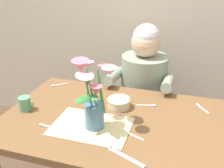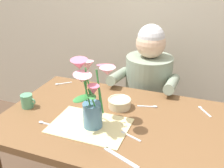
% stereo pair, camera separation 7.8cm
% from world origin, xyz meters
% --- Properties ---
extents(dining_table, '(1.20, 0.80, 0.74)m').
position_xyz_m(dining_table, '(0.00, 0.00, 0.64)').
color(dining_table, brown).
rests_on(dining_table, ground_plane).
extents(seated_person, '(0.45, 0.47, 1.14)m').
position_xyz_m(seated_person, '(0.06, 0.62, 0.56)').
color(seated_person, '#4C4C56').
rests_on(seated_person, ground_plane).
extents(striped_placemat, '(0.40, 0.28, 0.00)m').
position_xyz_m(striped_placemat, '(-0.08, -0.11, 0.74)').
color(striped_placemat, beige).
rests_on(striped_placemat, dining_table).
extents(flower_vase, '(0.25, 0.25, 0.36)m').
position_xyz_m(flower_vase, '(-0.07, -0.10, 0.93)').
color(flower_vase, teal).
rests_on(flower_vase, dining_table).
extents(ceramic_bowl, '(0.14, 0.14, 0.06)m').
position_xyz_m(ceramic_bowl, '(-0.00, 0.13, 0.77)').
color(ceramic_bowl, beige).
rests_on(ceramic_bowl, dining_table).
extents(dinner_knife, '(0.18, 0.09, 0.00)m').
position_xyz_m(dinner_knife, '(0.15, -0.29, 0.74)').
color(dinner_knife, silver).
rests_on(dinner_knife, dining_table).
extents(tea_cup, '(0.09, 0.07, 0.08)m').
position_xyz_m(tea_cup, '(-0.50, -0.06, 0.78)').
color(tea_cup, '#569970').
rests_on(tea_cup, dining_table).
extents(spoon_0, '(0.12, 0.05, 0.01)m').
position_xyz_m(spoon_0, '(0.17, 0.19, 0.74)').
color(spoon_0, silver).
rests_on(spoon_0, dining_table).
extents(spoon_1, '(0.10, 0.09, 0.01)m').
position_xyz_m(spoon_1, '(-0.49, 0.29, 0.74)').
color(spoon_1, silver).
rests_on(spoon_1, dining_table).
extents(spoon_2, '(0.12, 0.02, 0.01)m').
position_xyz_m(spoon_2, '(-0.31, -0.18, 0.74)').
color(spoon_2, silver).
rests_on(spoon_2, dining_table).
extents(spoon_3, '(0.12, 0.06, 0.01)m').
position_xyz_m(spoon_3, '(0.13, -0.12, 0.74)').
color(spoon_3, silver).
rests_on(spoon_3, dining_table).
extents(spoon_4, '(0.08, 0.11, 0.01)m').
position_xyz_m(spoon_4, '(0.46, 0.26, 0.74)').
color(spoon_4, silver).
rests_on(spoon_4, dining_table).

